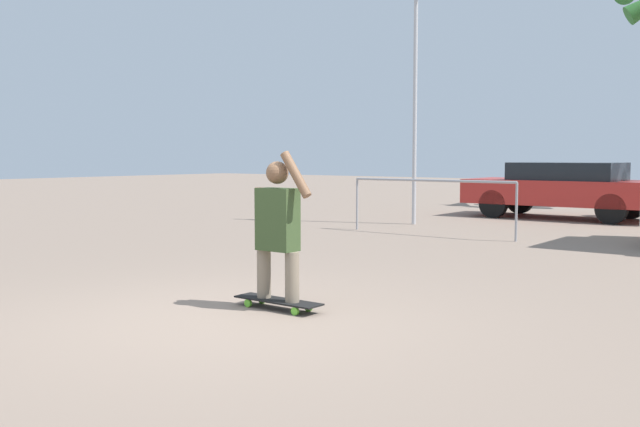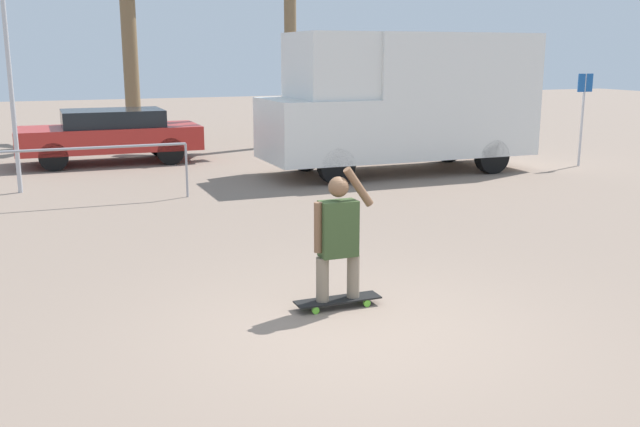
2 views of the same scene
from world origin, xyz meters
name	(u,v)px [view 2 (image 2 of 2)]	position (x,y,z in m)	size (l,w,h in m)	color
ground_plane	(357,330)	(0.00, 0.00, 0.00)	(80.00, 80.00, 0.00)	gray
skateboard	(338,300)	(0.08, 0.68, 0.08)	(0.97, 0.25, 0.10)	black
person_skateboarder	(338,232)	(0.08, 0.68, 0.86)	(0.69, 0.22, 1.47)	gray
camper_van	(405,98)	(5.18, 8.68, 1.73)	(6.38, 2.24, 3.21)	black
parked_car_red	(110,134)	(-1.14, 12.71, 0.75)	(4.49, 1.93, 1.36)	black
flagpole	(8,25)	(-3.21, 9.21, 3.29)	(0.82, 0.12, 5.79)	#B7B7BC
street_sign	(583,107)	(9.69, 7.84, 1.47)	(0.44, 0.06, 2.27)	#B7B7BC
plaza_railing_segment	(94,157)	(-1.93, 7.51, 0.88)	(3.46, 0.05, 1.08)	#99999E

